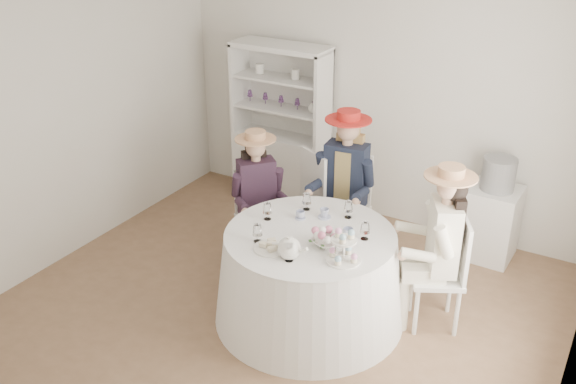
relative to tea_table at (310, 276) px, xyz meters
The scene contains 21 objects.
ground 0.48m from the tea_table, behind, with size 4.50×4.50×0.00m, color brown.
wall_back 2.24m from the tea_table, 97.63° to the left, with size 4.50×4.50×0.00m, color silver.
wall_front 2.22m from the tea_table, 97.71° to the right, with size 4.50×4.50×0.00m, color silver.
wall_left 2.69m from the tea_table, behind, with size 4.50×4.50×0.00m, color silver.
tea_table is the anchor object (origin of this frame).
hutch 2.22m from the tea_table, 126.52° to the left, with size 1.12×0.55×1.80m.
side_table 2.02m from the tea_table, 59.10° to the left, with size 0.46×0.46×0.72m, color silver.
hatbox 2.08m from the tea_table, 59.10° to the left, with size 0.31×0.31×0.31m, color black.
guest_left 1.07m from the tea_table, 147.26° to the left, with size 0.56×0.55×1.32m.
guest_mid 1.11m from the tea_table, 100.01° to the left, with size 0.55×0.57×1.49m.
guest_right 1.09m from the tea_table, 25.18° to the left, with size 0.60×0.54×1.41m.
spare_chair 1.17m from the tea_table, 112.22° to the left, with size 0.58×0.58×1.04m.
teacup_a 0.51m from the tea_table, 136.07° to the left, with size 0.08×0.08×0.06m, color white.
teacup_b 0.53m from the tea_table, 96.08° to the left, with size 0.08×0.08×0.07m, color white.
teacup_c 0.52m from the tea_table, 21.06° to the left, with size 0.09×0.09×0.07m, color white.
flower_bowl 0.48m from the tea_table, 28.00° to the right, with size 0.21×0.21×0.05m, color white.
flower_arrangement 0.52m from the tea_table, 28.98° to the right, with size 0.17×0.17×0.06m.
table_teapot 0.61m from the tea_table, 85.33° to the right, with size 0.25×0.17×0.18m.
sandwich_plate 0.56m from the tea_table, 113.15° to the right, with size 0.27×0.27×0.06m.
cupcake_stand 0.67m from the tea_table, 29.74° to the right, with size 0.26×0.26×0.24m.
stemware_set 0.47m from the tea_table, 132.44° to the right, with size 0.91×0.91×0.15m.
Camera 1 is at (2.34, -3.92, 3.30)m, focal length 40.00 mm.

